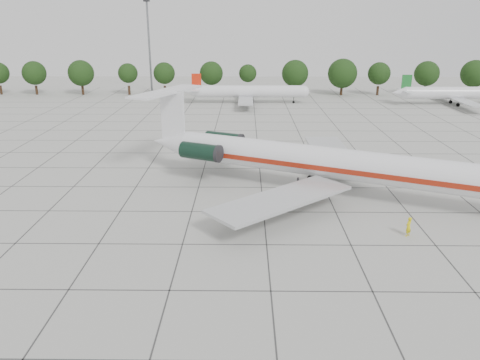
{
  "coord_description": "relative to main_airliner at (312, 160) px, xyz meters",
  "views": [
    {
      "loc": [
        -2.03,
        -47.93,
        20.24
      ],
      "look_at": [
        -2.63,
        0.7,
        3.5
      ],
      "focal_mm": 35.0,
      "sensor_mm": 36.0,
      "label": 1
    }
  ],
  "objects": [
    {
      "name": "floodlight_mast",
      "position": [
        -36.05,
        85.03,
        10.31
      ],
      "size": [
        1.6,
        1.6,
        25.45
      ],
      "color": "slate",
      "rests_on": "ground"
    },
    {
      "name": "apron_joints",
      "position": [
        -6.05,
        8.03,
        -3.96
      ],
      "size": [
        170.0,
        170.0,
        0.02
      ],
      "primitive_type": "cube",
      "color": "#383838",
      "rests_on": "ground"
    },
    {
      "name": "ground_crew",
      "position": [
        7.94,
        -12.86,
        -2.97
      ],
      "size": [
        0.87,
        0.84,
        2.01
      ],
      "primitive_type": "imported",
      "rotation": [
        0.0,
        0.0,
        3.85
      ],
      "color": "yellow",
      "rests_on": "ground"
    },
    {
      "name": "bg_airliner_d",
      "position": [
        44.82,
        62.28,
        -1.06
      ],
      "size": [
        28.24,
        27.2,
        7.4
      ],
      "color": "silver",
      "rests_on": "ground"
    },
    {
      "name": "bg_airliner_c",
      "position": [
        -7.29,
        64.25,
        -1.06
      ],
      "size": [
        28.24,
        27.2,
        7.4
      ],
      "color": "silver",
      "rests_on": "ground"
    },
    {
      "name": "tree_line",
      "position": [
        -17.74,
        78.03,
        2.01
      ],
      "size": [
        249.86,
        8.44,
        10.22
      ],
      "color": "#332114",
      "rests_on": "ground"
    },
    {
      "name": "main_airliner",
      "position": [
        0.0,
        0.0,
        0.0
      ],
      "size": [
        45.81,
        34.36,
        11.24
      ],
      "rotation": [
        0.0,
        0.0,
        -0.42
      ],
      "color": "silver",
      "rests_on": "ground"
    },
    {
      "name": "ground",
      "position": [
        -6.05,
        -6.97,
        -3.97
      ],
      "size": [
        260.0,
        260.0,
        0.0
      ],
      "primitive_type": "plane",
      "color": "#AFAFA8",
      "rests_on": "ground"
    }
  ]
}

